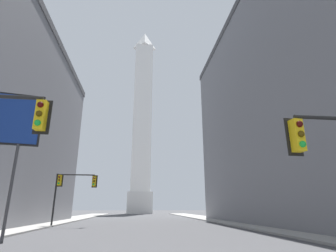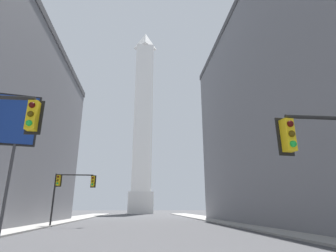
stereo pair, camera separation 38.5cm
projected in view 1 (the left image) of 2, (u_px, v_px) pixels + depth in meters
name	position (u px, v px, depth m)	size (l,w,h in m)	color
sidewalk_left	(37.00, 225.00, 29.07)	(5.00, 107.33, 0.15)	gray
sidewalk_right	(241.00, 223.00, 31.58)	(5.00, 107.33, 0.15)	gray
obelisk	(142.00, 118.00, 94.35)	(8.08, 8.08, 68.67)	silver
traffic_light_mid_left	(70.00, 186.00, 28.10)	(4.44, 0.53, 5.41)	black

